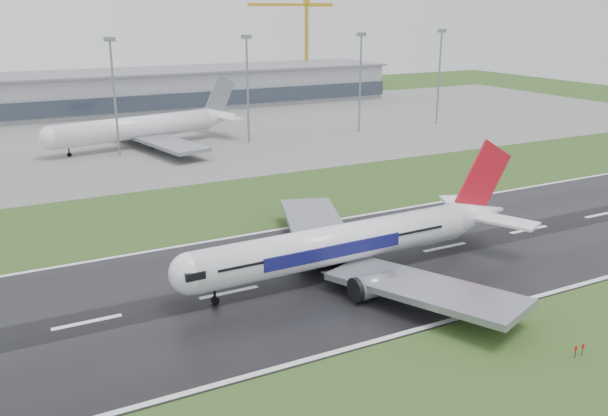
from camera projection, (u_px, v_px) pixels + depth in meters
ground at (346, 268)px, 101.54m from camera, size 520.00×520.00×0.00m
runway at (346, 268)px, 101.53m from camera, size 400.00×45.00×0.10m
apron at (148, 136)px, 207.32m from camera, size 400.00×130.00×0.08m
terminal at (109, 93)px, 255.87m from camera, size 240.00×36.00×15.00m
main_airliner at (360, 218)px, 97.48m from camera, size 61.78×58.96×17.88m
parked_airliner at (142, 115)px, 189.23m from camera, size 75.18×71.72×18.88m
tower_crane at (307, 47)px, 307.30m from camera, size 45.38×4.97×44.69m
floodmast_2 at (115, 100)px, 175.11m from camera, size 0.64×0.64×31.34m
floodmast_3 at (248, 92)px, 192.60m from camera, size 0.64×0.64×31.24m
floodmast_4 at (360, 85)px, 210.35m from camera, size 0.64×0.64×31.31m
floodmast_5 at (439, 79)px, 224.79m from camera, size 0.64×0.64×31.93m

